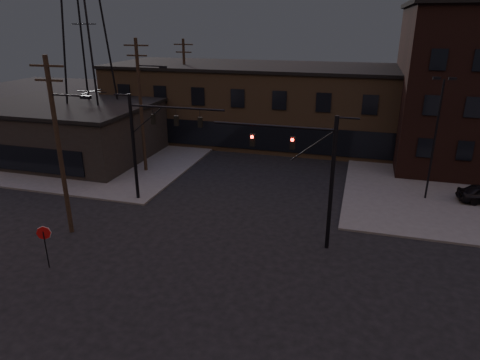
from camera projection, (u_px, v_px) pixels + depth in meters
name	position (u px, v px, depth m)	size (l,w,h in m)	color
ground	(198.00, 270.00, 23.29)	(140.00, 140.00, 0.00)	black
sidewalk_nw	(89.00, 139.00, 48.80)	(30.00, 30.00, 0.15)	#474744
building_row	(290.00, 106.00, 47.11)	(40.00, 12.00, 8.00)	brown
building_left	(67.00, 132.00, 42.03)	(16.00, 12.00, 5.00)	black
traffic_signal_near	(312.00, 168.00, 24.23)	(7.12, 0.24, 8.00)	black
traffic_signal_far	(149.00, 137.00, 30.50)	(7.12, 0.24, 8.00)	black
stop_sign	(44.00, 237.00, 22.94)	(0.72, 0.33, 2.48)	black
utility_pole_near	(59.00, 144.00, 25.50)	(3.70, 0.28, 11.00)	black
utility_pole_mid	(141.00, 104.00, 36.48)	(3.70, 0.28, 11.50)	black
utility_pole_far	(185.00, 88.00, 47.68)	(2.20, 0.28, 11.00)	black
transmission_tower	(84.00, 24.00, 39.82)	(7.00, 7.00, 25.00)	black
lot_light_a	(436.00, 129.00, 30.60)	(1.50, 0.28, 9.14)	black
car_crossing	(323.00, 143.00, 44.99)	(1.42, 4.08, 1.34)	black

